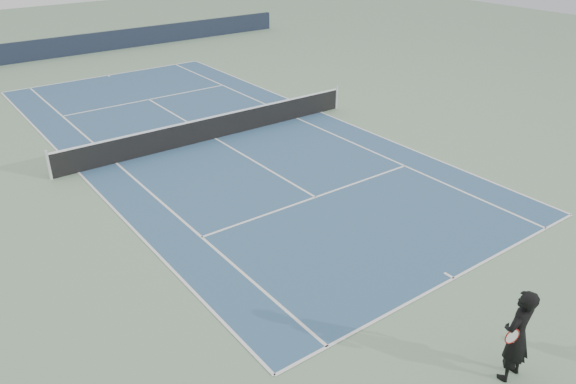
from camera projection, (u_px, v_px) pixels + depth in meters
ground at (215, 139)px, 22.52m from camera, size 80.00×80.00×0.00m
court_surface at (215, 139)px, 22.51m from camera, size 10.97×23.77×0.01m
tennis_net at (214, 127)px, 22.29m from camera, size 12.90×0.10×1.07m
windscreen_far at (72, 46)px, 35.08m from camera, size 30.00×0.25×1.20m
tennis_player at (517, 336)px, 10.63m from camera, size 0.85×0.60×2.04m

